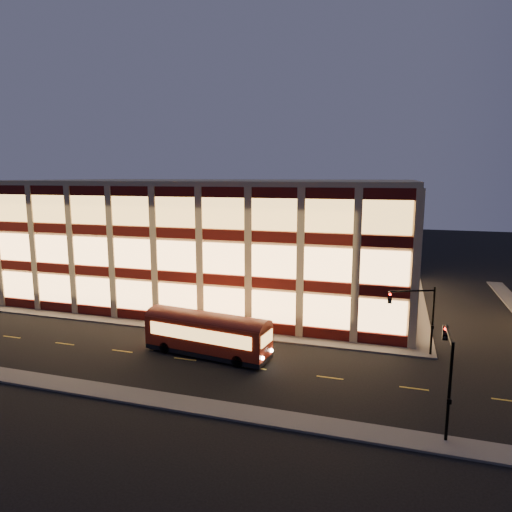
% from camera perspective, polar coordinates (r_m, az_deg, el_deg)
% --- Properties ---
extents(ground, '(200.00, 200.00, 0.00)m').
position_cam_1_polar(ground, '(45.91, -10.09, -9.26)').
color(ground, black).
rests_on(ground, ground).
extents(sidewalk_office_south, '(54.00, 2.00, 0.15)m').
position_cam_1_polar(sidewalk_office_south, '(48.10, -12.76, -8.36)').
color(sidewalk_office_south, '#514F4C').
rests_on(sidewalk_office_south, ground).
extents(sidewalk_office_east, '(2.00, 30.00, 0.15)m').
position_cam_1_polar(sidewalk_office_east, '(57.47, 19.45, -5.67)').
color(sidewalk_office_east, '#514F4C').
rests_on(sidewalk_office_east, ground).
extents(sidewalk_near, '(100.00, 2.00, 0.15)m').
position_cam_1_polar(sidewalk_near, '(35.71, -19.99, -15.35)').
color(sidewalk_near, '#514F4C').
rests_on(sidewalk_near, ground).
extents(office_building, '(50.45, 30.45, 14.50)m').
position_cam_1_polar(office_building, '(60.47, -5.46, 2.54)').
color(office_building, tan).
rests_on(office_building, ground).
extents(traffic_signal_far, '(3.79, 1.87, 6.00)m').
position_cam_1_polar(traffic_signal_far, '(40.22, 19.51, -6.31)').
color(traffic_signal_far, black).
rests_on(traffic_signal_far, ground).
extents(traffic_signal_near, '(0.32, 4.45, 6.00)m').
position_cam_1_polar(traffic_signal_near, '(29.66, 22.87, -12.32)').
color(traffic_signal_near, black).
rests_on(traffic_signal_near, ground).
extents(trolley_bus, '(11.20, 4.20, 3.70)m').
position_cam_1_polar(trolley_bus, '(39.18, -6.11, -9.38)').
color(trolley_bus, maroon).
rests_on(trolley_bus, ground).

